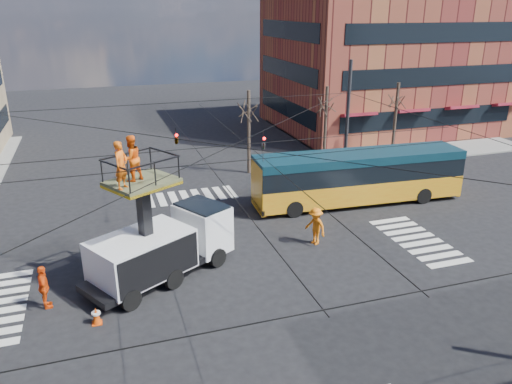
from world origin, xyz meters
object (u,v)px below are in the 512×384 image
object	(u,v)px
traffic_cone	(96,315)
flagger	(315,226)
utility_truck	(161,232)
city_bus	(359,176)
worker_ground	(44,287)

from	to	relation	value
traffic_cone	flagger	size ratio (longest dim) A/B	0.36
utility_truck	flagger	world-z (taller)	utility_truck
utility_truck	city_bus	size ratio (longest dim) A/B	0.55
worker_ground	flagger	distance (m)	12.86
utility_truck	flagger	distance (m)	7.95
flagger	utility_truck	bearing A→B (deg)	-105.82
utility_truck	city_bus	bearing A→B (deg)	-7.25
utility_truck	traffic_cone	size ratio (longest dim) A/B	10.13
traffic_cone	worker_ground	size ratio (longest dim) A/B	0.38
traffic_cone	flagger	xyz separation A→B (m)	(10.82, 3.71, 0.63)
utility_truck	city_bus	xyz separation A→B (m)	(12.70, 5.31, -0.41)
utility_truck	traffic_cone	xyz separation A→B (m)	(-2.99, -2.88, -1.78)
utility_truck	flagger	xyz separation A→B (m)	(7.83, 0.83, -1.16)
traffic_cone	worker_ground	bearing A→B (deg)	136.99
city_bus	flagger	size ratio (longest dim) A/B	6.66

